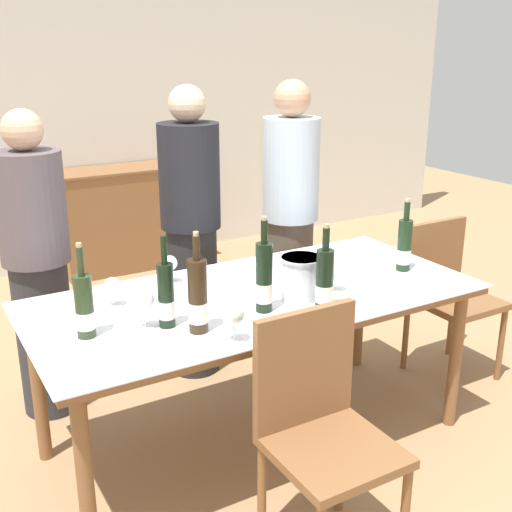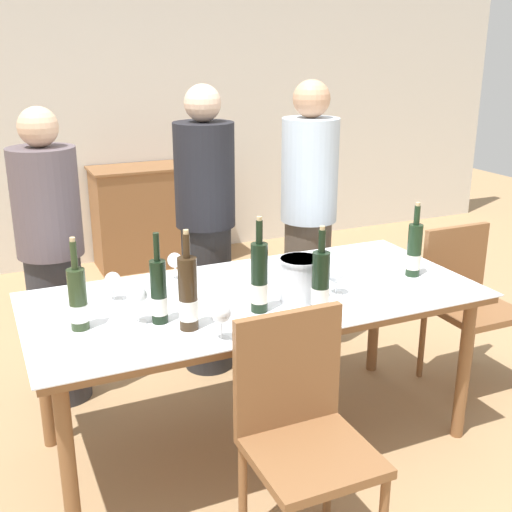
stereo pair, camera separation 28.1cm
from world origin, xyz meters
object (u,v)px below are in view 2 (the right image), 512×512
Objects in this scene: wine_glass_0 at (221,314)px; person_guest_right at (308,222)px; wine_bottle_1 at (78,300)px; wine_glass_1 at (113,282)px; wine_glass_2 at (137,297)px; person_host at (52,262)px; wine_bottle_3 at (188,295)px; wine_glass_4 at (337,274)px; wine_bottle_2 at (320,284)px; wine_bottle_5 at (159,293)px; dining_table at (256,308)px; wine_glass_3 at (288,266)px; wine_bottle_0 at (259,279)px; wine_glass_5 at (175,261)px; sideboard_cabinet at (161,215)px; ice_bucket at (300,278)px; person_guest_left at (206,234)px; wine_bottle_4 at (414,251)px; chair_right_end at (466,295)px.

person_guest_right is (1.00, 1.15, -0.04)m from wine_glass_0.
wine_bottle_1 is 2.87× the size of wine_glass_1.
person_host is at bearing 103.86° from wine_glass_2.
wine_glass_4 is (0.72, 0.08, -0.05)m from wine_bottle_3.
wine_bottle_2 is 1.00× the size of wine_bottle_5.
wine_glass_0 is (-0.47, -0.08, -0.02)m from wine_bottle_2.
person_host is at bearing 134.33° from dining_table.
wine_glass_2 is (0.04, -0.28, 0.02)m from wine_glass_1.
wine_bottle_5 is 0.66m from wine_glass_3.
wine_bottle_3 is at bearing -171.94° from wine_bottle_0.
wine_bottle_5 is 2.87× the size of wine_glass_1.
wine_glass_5 is at bearing 129.74° from dining_table.
wine_glass_2 reaches higher than wine_glass_1.
wine_glass_1 is 0.98m from wine_glass_4.
wine_bottle_3 is (-0.55, 0.07, 0.01)m from wine_bottle_2.
sideboard_cabinet is at bearing 75.75° from wine_glass_5.
ice_bucket reaches higher than wine_glass_1.
wine_bottle_1 is 1.01× the size of wine_bottle_2.
person_guest_left is (0.84, 0.01, 0.04)m from person_host.
chair_right_end is (0.51, 0.17, -0.37)m from wine_bottle_4.
ice_bucket is at bearing -93.86° from sideboard_cabinet.
wine_bottle_0 reaches higher than wine_glass_0.
wine_bottle_0 reaches higher than chair_right_end.
wine_glass_4 is 0.16× the size of chair_right_end.
wine_bottle_1 is 0.30m from wine_glass_1.
wine_glass_2 is (-0.08, 0.03, -0.01)m from wine_bottle_5.
ice_bucket is at bearing -41.52° from dining_table.
ice_bucket is 0.23m from wine_bottle_0.
wine_bottle_1 reaches higher than sideboard_cabinet.
wine_bottle_5 reaches higher than wine_glass_3.
wine_glass_2 is at bearing 176.67° from ice_bucket.
wine_bottle_4 reaches higher than chair_right_end.
wine_glass_5 is at bearing 86.82° from wine_glass_0.
sideboard_cabinet is at bearing 86.14° from ice_bucket.
wine_bottle_3 is at bearing -113.38° from person_guest_left.
wine_bottle_2 is (-0.19, -3.07, 0.46)m from sideboard_cabinet.
wine_bottle_1 is 2.12m from chair_right_end.
wine_bottle_4 is at bearing -81.19° from sideboard_cabinet.
wine_bottle_4 is 1.35m from wine_glass_2.
wine_bottle_4 is 0.97× the size of wine_bottle_5.
wine_glass_3 is 0.80m from person_guest_left.
wine_bottle_3 is at bearing -173.42° from wine_glass_4.
wine_glass_2 is at bearing -170.57° from dining_table.
wine_bottle_2 reaches higher than ice_bucket.
wine_glass_1 reaches higher than dining_table.
wine_glass_5 is at bearing 145.08° from wine_glass_3.
wine_bottle_0 is at bearing 153.25° from wine_bottle_2.
wine_bottle_2 is (0.16, -0.29, 0.19)m from dining_table.
wine_bottle_3 reaches higher than sideboard_cabinet.
wine_bottle_4 is at bearing 0.23° from wine_glass_2.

